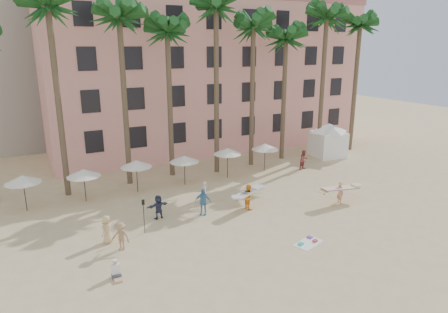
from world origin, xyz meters
name	(u,v)px	position (x,y,z in m)	size (l,w,h in m)	color
ground	(282,245)	(0.00, 0.00, 0.00)	(120.00, 120.00, 0.00)	#D1B789
pink_hotel	(203,75)	(7.00, 26.00, 8.00)	(35.00, 14.00, 16.00)	pink
palm_row	(186,24)	(0.51, 15.00, 12.97)	(44.40, 5.40, 16.30)	brown
umbrella_row	(161,161)	(-3.00, 12.50, 2.33)	(22.50, 2.70, 2.73)	#332B23
cabana	(328,137)	(15.76, 13.93, 2.07)	(5.05, 5.05, 3.50)	white
beach_towel	(308,242)	(1.60, -0.47, 0.03)	(2.02, 1.51, 0.14)	white
carrier_yellow	(340,191)	(7.63, 3.39, 0.95)	(3.13, 0.81, 1.66)	tan
carrier_white	(249,196)	(1.11, 5.64, 0.96)	(2.81, 1.70, 1.80)	orange
beachgoers	(197,199)	(-2.30, 6.91, 0.88)	(20.55, 8.62, 1.88)	#2F3253
paddle	(144,212)	(-6.63, 5.24, 1.41)	(0.18, 0.04, 2.23)	black
seated_man	(116,272)	(-9.35, 1.02, 0.34)	(0.43, 0.75, 0.98)	#3F3F4C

